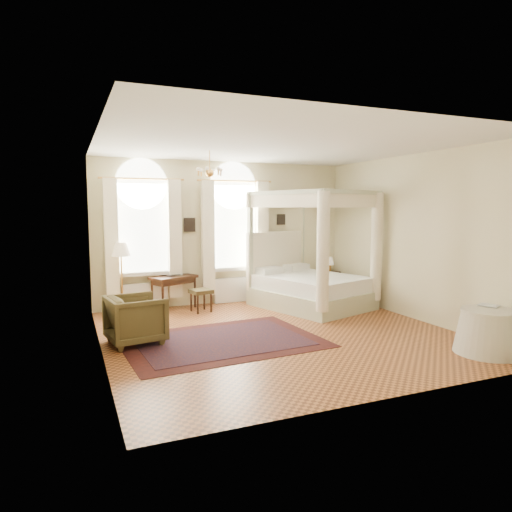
{
  "coord_description": "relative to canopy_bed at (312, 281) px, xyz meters",
  "views": [
    {
      "loc": [
        -3.43,
        -7.15,
        2.23
      ],
      "look_at": [
        -0.29,
        0.4,
        1.37
      ],
      "focal_mm": 32.0,
      "sensor_mm": 36.0,
      "label": 1
    }
  ],
  "objects": [
    {
      "name": "oriental_rug",
      "position": [
        -2.72,
        -1.76,
        -0.58
      ],
      "size": [
        3.37,
        2.53,
        0.01
      ],
      "color": "#441510",
      "rests_on": "ground"
    },
    {
      "name": "window_right",
      "position": [
        -1.42,
        1.15,
        0.9
      ],
      "size": [
        1.62,
        0.27,
        3.29
      ],
      "color": "white",
      "rests_on": "room_walls"
    },
    {
      "name": "book",
      "position": [
        0.96,
        -3.8,
        0.11
      ],
      "size": [
        0.3,
        0.34,
        0.03
      ],
      "primitive_type": "imported",
      "rotation": [
        0.0,
        0.0,
        0.36
      ],
      "color": "black",
      "rests_on": "side_table"
    },
    {
      "name": "ground",
      "position": [
        -1.62,
        -1.72,
        -0.59
      ],
      "size": [
        6.0,
        6.0,
        0.0
      ],
      "primitive_type": "plane",
      "color": "#B06433",
      "rests_on": "ground"
    },
    {
      "name": "nightstand",
      "position": [
        1.08,
        0.98,
        -0.28
      ],
      "size": [
        0.55,
        0.53,
        0.62
      ],
      "primitive_type": "cube",
      "rotation": [
        0.0,
        0.0,
        0.38
      ],
      "color": "black",
      "rests_on": "ground"
    },
    {
      "name": "wall_pictures",
      "position": [
        -1.53,
        1.25,
        1.3
      ],
      "size": [
        2.54,
        0.03,
        0.39
      ],
      "color": "black",
      "rests_on": "room_walls"
    },
    {
      "name": "nightstand_lamp",
      "position": [
        1.11,
        1.07,
        0.27
      ],
      "size": [
        0.25,
        0.25,
        0.37
      ],
      "color": "gold",
      "rests_on": "nightstand"
    },
    {
      "name": "laptop",
      "position": [
        -2.93,
        1.0,
        0.16
      ],
      "size": [
        0.39,
        0.32,
        0.03
      ],
      "primitive_type": "imported",
      "rotation": [
        0.0,
        0.0,
        3.52
      ],
      "color": "black",
      "rests_on": "writing_desk"
    },
    {
      "name": "floor_lamp",
      "position": [
        -4.02,
        0.98,
        0.7
      ],
      "size": [
        0.39,
        0.39,
        1.51
      ],
      "color": "gold",
      "rests_on": "ground"
    },
    {
      "name": "window_left",
      "position": [
        -3.52,
        1.15,
        0.9
      ],
      "size": [
        1.62,
        0.27,
        3.29
      ],
      "color": "white",
      "rests_on": "room_walls"
    },
    {
      "name": "writing_desk",
      "position": [
        -2.92,
        0.98,
        0.04
      ],
      "size": [
        1.11,
        0.87,
        0.74
      ],
      "color": "black",
      "rests_on": "ground"
    },
    {
      "name": "stool",
      "position": [
        -2.43,
        0.51,
        -0.18
      ],
      "size": [
        0.5,
        0.5,
        0.49
      ],
      "color": "#493C1F",
      "rests_on": "ground"
    },
    {
      "name": "side_table",
      "position": [
        0.87,
        -3.93,
        -0.25
      ],
      "size": [
        1.0,
        1.0,
        0.68
      ],
      "color": "silver",
      "rests_on": "ground"
    },
    {
      "name": "chandelier",
      "position": [
        -2.52,
        -0.52,
        2.32
      ],
      "size": [
        0.51,
        0.45,
        0.5
      ],
      "color": "gold",
      "rests_on": "room_walls"
    },
    {
      "name": "room_walls",
      "position": [
        -1.62,
        -1.72,
        1.39
      ],
      "size": [
        6.0,
        6.0,
        6.0
      ],
      "color": "beige",
      "rests_on": "ground"
    },
    {
      "name": "canopy_bed",
      "position": [
        0.0,
        0.0,
        0.0
      ],
      "size": [
        2.57,
        2.85,
        2.6
      ],
      "color": "#B8BB98",
      "rests_on": "ground"
    },
    {
      "name": "coffee_table",
      "position": [
        -3.87,
        -1.06,
        -0.25
      ],
      "size": [
        0.63,
        0.51,
        0.38
      ],
      "color": "white",
      "rests_on": "ground"
    },
    {
      "name": "armchair",
      "position": [
        -4.06,
        -1.32,
        -0.19
      ],
      "size": [
        1.0,
        0.98,
        0.8
      ],
      "primitive_type": "imported",
      "rotation": [
        0.0,
        0.0,
        1.72
      ],
      "color": "#45391D",
      "rests_on": "ground"
    }
  ]
}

